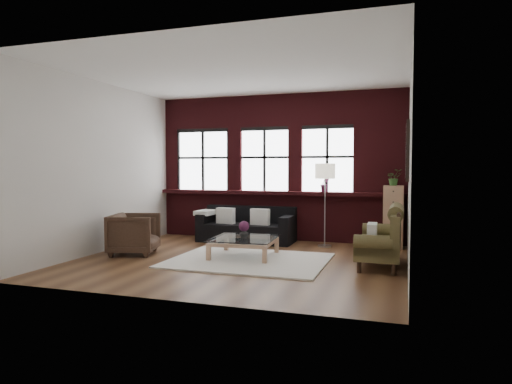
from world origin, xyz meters
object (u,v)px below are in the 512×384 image
(coffee_table, at_px, (244,248))
(drawer_chest, at_px, (393,217))
(floor_lamp, at_px, (325,202))
(armchair, at_px, (134,234))
(dark_sofa, at_px, (246,225))
(vase, at_px, (244,233))
(vintage_settee, at_px, (379,237))

(coffee_table, bearing_deg, drawer_chest, 36.55)
(drawer_chest, relative_size, floor_lamp, 0.68)
(armchair, distance_m, drawer_chest, 5.01)
(dark_sofa, height_order, armchair, armchair)
(dark_sofa, bearing_deg, floor_lamp, -3.07)
(drawer_chest, bearing_deg, vase, -143.45)
(dark_sofa, bearing_deg, vintage_settee, -27.63)
(coffee_table, relative_size, vase, 6.60)
(vase, bearing_deg, vintage_settee, 4.27)
(dark_sofa, height_order, coffee_table, dark_sofa)
(coffee_table, distance_m, drawer_chest, 3.12)
(armchair, relative_size, drawer_chest, 0.67)
(vintage_settee, bearing_deg, dark_sofa, 152.37)
(coffee_table, bearing_deg, armchair, -170.68)
(vintage_settee, bearing_deg, floor_lamp, 129.14)
(vintage_settee, distance_m, drawer_chest, 1.69)
(coffee_table, relative_size, floor_lamp, 0.60)
(dark_sofa, xyz_separation_m, drawer_chest, (3.02, 0.18, 0.25))
(floor_lamp, bearing_deg, dark_sofa, 176.93)
(drawer_chest, xyz_separation_m, floor_lamp, (-1.32, -0.27, 0.29))
(drawer_chest, bearing_deg, vintage_settee, -96.07)
(armchair, height_order, coffee_table, armchair)
(vase, relative_size, drawer_chest, 0.13)
(coffee_table, bearing_deg, vintage_settee, 4.27)
(vase, height_order, floor_lamp, floor_lamp)
(vintage_settee, bearing_deg, vase, -175.73)
(armchair, height_order, vase, armchair)
(dark_sofa, xyz_separation_m, floor_lamp, (1.71, -0.09, 0.54))
(dark_sofa, height_order, drawer_chest, drawer_chest)
(vintage_settee, height_order, coffee_table, vintage_settee)
(vase, bearing_deg, dark_sofa, 108.05)
(armchair, relative_size, floor_lamp, 0.45)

